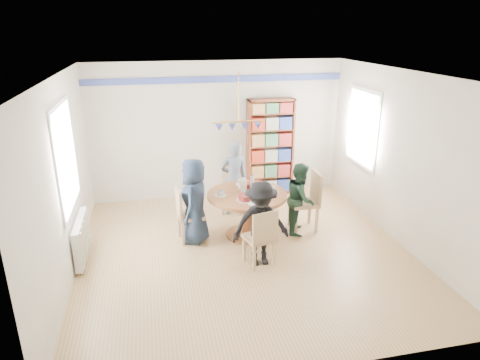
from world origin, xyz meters
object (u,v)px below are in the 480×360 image
object	(u,v)px
person_near	(261,224)
bookshelf	(270,148)
dining_table	(247,205)
chair_near	(262,236)
radiator	(82,238)
chair_far	(233,186)
person_far	(234,178)
person_right	(300,198)
chair_right	(309,198)
chair_left	(186,212)
person_left	(194,201)

from	to	relation	value
person_near	bookshelf	bearing A→B (deg)	70.74
person_near	bookshelf	world-z (taller)	bookshelf
dining_table	chair_near	world-z (taller)	chair_near
radiator	chair_far	world-z (taller)	chair_far
radiator	person_far	bearing A→B (deg)	25.00
dining_table	person_near	world-z (taller)	person_near
dining_table	chair_far	distance (m)	1.07
chair_far	person_near	size ratio (longest dim) A/B	0.70
person_right	bookshelf	distance (m)	1.86
chair_right	dining_table	bearing A→B (deg)	-178.16
chair_near	chair_right	bearing A→B (deg)	43.12
dining_table	bookshelf	bearing A→B (deg)	63.52
person_far	chair_far	bearing A→B (deg)	-89.91
chair_right	person_near	size ratio (longest dim) A/B	0.80
chair_right	chair_near	world-z (taller)	chair_right
chair_near	bookshelf	world-z (taller)	bookshelf
dining_table	person_far	xyz separation A→B (m)	(-0.03, 0.93, 0.13)
person_far	dining_table	bearing A→B (deg)	90.84
chair_left	chair_right	distance (m)	2.08
chair_right	person_far	size ratio (longest dim) A/B	0.74
dining_table	person_right	size ratio (longest dim) A/B	1.07
chair_far	person_right	xyz separation A→B (m)	(0.94, -1.11, 0.11)
bookshelf	chair_left	bearing A→B (deg)	-137.20
chair_left	person_left	xyz separation A→B (m)	(0.14, -0.04, 0.20)
chair_near	bookshelf	size ratio (longest dim) A/B	0.45
radiator	person_near	size ratio (longest dim) A/B	0.78
dining_table	chair_far	xyz separation A→B (m)	(-0.03, 1.07, -0.06)
bookshelf	person_far	bearing A→B (deg)	-137.04
dining_table	person_left	distance (m)	0.87
chair_left	person_near	xyz separation A→B (m)	(0.99, -0.96, 0.14)
person_near	person_left	bearing A→B (deg)	131.85
person_right	person_far	world-z (taller)	person_far
chair_far	person_left	bearing A→B (deg)	-127.61
chair_far	person_right	world-z (taller)	person_right
chair_left	chair_far	distance (m)	1.41
person_right	person_far	bearing A→B (deg)	65.24
chair_far	bookshelf	bearing A→B (deg)	38.01
chair_far	person_near	bearing A→B (deg)	-89.44
person_right	chair_far	bearing A→B (deg)	61.58
person_left	chair_near	bearing A→B (deg)	58.01
radiator	chair_near	distance (m)	2.66
chair_far	chair_near	size ratio (longest dim) A/B	1.01
chair_left	chair_right	xyz separation A→B (m)	(2.08, -0.00, 0.06)
chair_far	person_far	bearing A→B (deg)	-88.98
dining_table	person_far	size ratio (longest dim) A/B	0.94
chair_left	person_near	bearing A→B (deg)	-44.12
radiator	dining_table	xyz separation A→B (m)	(2.57, 0.25, 0.21)
person_near	person_right	bearing A→B (deg)	43.12
radiator	person_left	bearing A→B (deg)	8.22
chair_far	person_left	distance (m)	1.37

